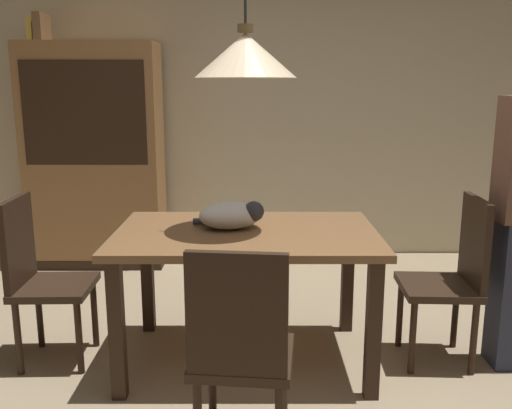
{
  "coord_description": "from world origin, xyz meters",
  "views": [
    {
      "loc": [
        -0.02,
        -2.33,
        1.52
      ],
      "look_at": [
        -0.03,
        0.77,
        0.85
      ],
      "focal_mm": 39.25,
      "sensor_mm": 36.0,
      "label": 1
    }
  ],
  "objects_px": {
    "book_yellow_short": "(36,30)",
    "chair_near_front": "(242,347)",
    "chair_right_side": "(455,273)",
    "chair_left_side": "(42,273)",
    "dining_table": "(248,249)",
    "cat_sleeping": "(234,215)",
    "pendant_lamp": "(247,55)",
    "hutch_bookcase": "(97,161)",
    "book_brown_thick": "(44,27)"
  },
  "relations": [
    {
      "from": "book_yellow_short",
      "to": "chair_near_front",
      "type": "bearing_deg",
      "value": -56.89
    },
    {
      "from": "chair_right_side",
      "to": "chair_near_front",
      "type": "xyz_separation_m",
      "value": [
        -1.14,
        -0.87,
        0.0
      ]
    },
    {
      "from": "chair_left_side",
      "to": "book_yellow_short",
      "type": "relative_size",
      "value": 4.65
    },
    {
      "from": "dining_table",
      "to": "cat_sleeping",
      "type": "relative_size",
      "value": 3.52
    },
    {
      "from": "book_yellow_short",
      "to": "chair_left_side",
      "type": "bearing_deg",
      "value": -71.26
    },
    {
      "from": "pendant_lamp",
      "to": "hutch_bookcase",
      "type": "height_order",
      "value": "pendant_lamp"
    },
    {
      "from": "dining_table",
      "to": "cat_sleeping",
      "type": "bearing_deg",
      "value": 151.21
    },
    {
      "from": "book_yellow_short",
      "to": "book_brown_thick",
      "type": "bearing_deg",
      "value": 0.0
    },
    {
      "from": "chair_left_side",
      "to": "book_yellow_short",
      "type": "distance_m",
      "value": 2.34
    },
    {
      "from": "chair_near_front",
      "to": "book_brown_thick",
      "type": "xyz_separation_m",
      "value": [
        -1.65,
        2.63,
        1.45
      ]
    },
    {
      "from": "dining_table",
      "to": "pendant_lamp",
      "type": "height_order",
      "value": "pendant_lamp"
    },
    {
      "from": "chair_right_side",
      "to": "cat_sleeping",
      "type": "bearing_deg",
      "value": 177.87
    },
    {
      "from": "pendant_lamp",
      "to": "book_brown_thick",
      "type": "bearing_deg",
      "value": 133.35
    },
    {
      "from": "chair_right_side",
      "to": "pendant_lamp",
      "type": "xyz_separation_m",
      "value": [
        -1.13,
        0.0,
        1.15
      ]
    },
    {
      "from": "book_yellow_short",
      "to": "book_brown_thick",
      "type": "relative_size",
      "value": 0.83
    },
    {
      "from": "chair_near_front",
      "to": "book_brown_thick",
      "type": "height_order",
      "value": "book_brown_thick"
    },
    {
      "from": "book_brown_thick",
      "to": "book_yellow_short",
      "type": "bearing_deg",
      "value": 180.0
    },
    {
      "from": "chair_right_side",
      "to": "hutch_bookcase",
      "type": "bearing_deg",
      "value": 144.1
    },
    {
      "from": "chair_near_front",
      "to": "cat_sleeping",
      "type": "bearing_deg",
      "value": 94.2
    },
    {
      "from": "dining_table",
      "to": "chair_left_side",
      "type": "bearing_deg",
      "value": -179.89
    },
    {
      "from": "hutch_bookcase",
      "to": "cat_sleeping",
      "type": "bearing_deg",
      "value": -54.49
    },
    {
      "from": "cat_sleeping",
      "to": "book_brown_thick",
      "type": "relative_size",
      "value": 1.66
    },
    {
      "from": "chair_right_side",
      "to": "book_brown_thick",
      "type": "distance_m",
      "value": 3.6
    },
    {
      "from": "hutch_bookcase",
      "to": "book_brown_thick",
      "type": "distance_m",
      "value": 1.13
    },
    {
      "from": "chair_left_side",
      "to": "book_yellow_short",
      "type": "xyz_separation_m",
      "value": [
        -0.6,
        1.75,
        1.43
      ]
    },
    {
      "from": "chair_near_front",
      "to": "cat_sleeping",
      "type": "xyz_separation_m",
      "value": [
        -0.07,
        0.92,
        0.32
      ]
    },
    {
      "from": "dining_table",
      "to": "chair_near_front",
      "type": "xyz_separation_m",
      "value": [
        -0.01,
        -0.88,
        -0.14
      ]
    },
    {
      "from": "chair_near_front",
      "to": "chair_right_side",
      "type": "bearing_deg",
      "value": 37.59
    },
    {
      "from": "dining_table",
      "to": "pendant_lamp",
      "type": "distance_m",
      "value": 1.01
    },
    {
      "from": "pendant_lamp",
      "to": "book_brown_thick",
      "type": "height_order",
      "value": "pendant_lamp"
    },
    {
      "from": "chair_right_side",
      "to": "chair_near_front",
      "type": "distance_m",
      "value": 1.43
    },
    {
      "from": "book_brown_thick",
      "to": "chair_right_side",
      "type": "bearing_deg",
      "value": -32.25
    },
    {
      "from": "book_yellow_short",
      "to": "hutch_bookcase",
      "type": "bearing_deg",
      "value": -0.2
    },
    {
      "from": "pendant_lamp",
      "to": "book_yellow_short",
      "type": "height_order",
      "value": "pendant_lamp"
    },
    {
      "from": "dining_table",
      "to": "pendant_lamp",
      "type": "relative_size",
      "value": 1.08
    },
    {
      "from": "chair_near_front",
      "to": "pendant_lamp",
      "type": "height_order",
      "value": "pendant_lamp"
    },
    {
      "from": "chair_left_side",
      "to": "chair_right_side",
      "type": "bearing_deg",
      "value": -0.03
    },
    {
      "from": "chair_right_side",
      "to": "chair_near_front",
      "type": "bearing_deg",
      "value": -142.41
    },
    {
      "from": "chair_near_front",
      "to": "pendant_lamp",
      "type": "bearing_deg",
      "value": 89.48
    },
    {
      "from": "hutch_bookcase",
      "to": "book_yellow_short",
      "type": "xyz_separation_m",
      "value": [
        -0.43,
        0.0,
        1.05
      ]
    },
    {
      "from": "dining_table",
      "to": "chair_near_front",
      "type": "relative_size",
      "value": 1.51
    },
    {
      "from": "chair_near_front",
      "to": "book_brown_thick",
      "type": "relative_size",
      "value": 3.88
    },
    {
      "from": "chair_left_side",
      "to": "chair_right_side",
      "type": "relative_size",
      "value": 1.0
    },
    {
      "from": "dining_table",
      "to": "book_yellow_short",
      "type": "distance_m",
      "value": 2.78
    },
    {
      "from": "chair_left_side",
      "to": "cat_sleeping",
      "type": "distance_m",
      "value": 1.1
    },
    {
      "from": "chair_right_side",
      "to": "dining_table",
      "type": "bearing_deg",
      "value": 179.84
    },
    {
      "from": "dining_table",
      "to": "hutch_bookcase",
      "type": "xyz_separation_m",
      "value": [
        -1.3,
        1.75,
        0.24
      ]
    },
    {
      "from": "pendant_lamp",
      "to": "book_yellow_short",
      "type": "bearing_deg",
      "value": 134.52
    },
    {
      "from": "cat_sleeping",
      "to": "hutch_bookcase",
      "type": "height_order",
      "value": "hutch_bookcase"
    },
    {
      "from": "dining_table",
      "to": "cat_sleeping",
      "type": "xyz_separation_m",
      "value": [
        -0.08,
        0.04,
        0.18
      ]
    }
  ]
}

